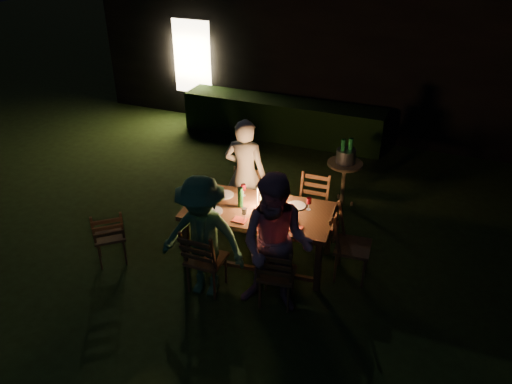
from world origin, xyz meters
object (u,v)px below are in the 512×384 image
at_px(chair_far_right, 310,219).
at_px(bottle_bucket_b, 350,153).
at_px(bottle_bucket_a, 342,154).
at_px(ice_bucket, 346,156).
at_px(lantern, 264,198).
at_px(dining_table, 259,215).
at_px(chair_near_left, 206,270).
at_px(chair_spare, 111,245).
at_px(bottle_table, 240,197).
at_px(chair_end, 350,256).
at_px(chair_far_left, 244,209).
at_px(side_table, 345,168).
at_px(person_opp_right, 276,246).
at_px(chair_near_right, 276,284).
at_px(person_house_side, 245,174).
at_px(person_opp_left, 203,238).

distance_m(chair_far_right, bottle_bucket_b, 1.30).
bearing_deg(bottle_bucket_a, ice_bucket, 38.66).
relative_size(lantern, bottle_bucket_b, 1.09).
distance_m(dining_table, chair_near_left, 0.99).
distance_m(chair_spare, bottle_table, 1.88).
bearing_deg(chair_near_left, chair_end, 29.48).
relative_size(chair_far_left, side_table, 1.22).
height_order(dining_table, bottle_bucket_b, bottle_bucket_b).
xyz_separation_m(person_opp_right, bottle_table, (-0.77, 0.75, 0.06)).
bearing_deg(bottle_bucket_a, bottle_table, -115.45).
height_order(chair_far_left, lantern, lantern).
distance_m(side_table, bottle_bucket_b, 0.26).
distance_m(chair_near_left, side_table, 2.93).
xyz_separation_m(chair_far_right, lantern, (-0.43, -0.76, 0.67)).
relative_size(ice_bucket, bottle_bucket_b, 0.94).
relative_size(chair_far_right, bottle_bucket_a, 2.99).
relative_size(chair_near_right, bottle_bucket_b, 2.94).
height_order(bottle_bucket_a, bottle_bucket_b, same).
bearing_deg(person_opp_right, ice_bucket, 80.95).
bearing_deg(ice_bucket, chair_near_right, -93.78).
bearing_deg(person_house_side, bottle_bucket_b, -143.02).
xyz_separation_m(lantern, ice_bucket, (0.65, 1.84, -0.10)).
distance_m(chair_end, bottle_bucket_a, 1.93).
bearing_deg(bottle_table, chair_far_left, 110.13).
xyz_separation_m(person_house_side, ice_bucket, (1.22, 1.12, 0.01)).
height_order(chair_end, person_house_side, person_house_side).
distance_m(chair_near_right, bottle_table, 1.23).
distance_m(chair_far_left, bottle_bucket_b, 1.86).
xyz_separation_m(person_opp_right, bottle_bucket_a, (0.12, 2.63, 0.02)).
xyz_separation_m(person_house_side, bottle_bucket_a, (1.17, 1.08, 0.06)).
height_order(chair_near_right, person_opp_right, person_opp_right).
bearing_deg(chair_spare, person_opp_left, -43.36).
relative_size(chair_near_left, chair_end, 0.96).
xyz_separation_m(ice_bucket, bottle_bucket_a, (-0.05, -0.04, 0.05)).
relative_size(dining_table, bottle_bucket_b, 6.27).
distance_m(chair_far_left, chair_end, 1.85).
bearing_deg(chair_far_right, side_table, -103.85).
bearing_deg(lantern, person_opp_right, -59.88).
bearing_deg(chair_near_left, side_table, 67.81).
height_order(chair_far_right, lantern, lantern).
height_order(chair_far_left, chair_end, chair_end).
distance_m(chair_near_right, chair_far_left, 1.78).
height_order(person_opp_right, bottle_bucket_b, person_opp_right).
distance_m(lantern, side_table, 1.97).
bearing_deg(person_house_side, bottle_table, 103.71).
height_order(chair_spare, side_table, chair_spare).
height_order(person_opp_right, side_table, person_opp_right).
height_order(lantern, bottle_bucket_b, lantern).
height_order(dining_table, ice_bucket, ice_bucket).
bearing_deg(chair_far_left, person_opp_right, 114.25).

